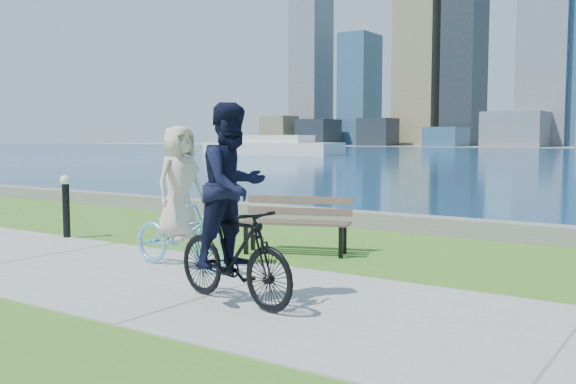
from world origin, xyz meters
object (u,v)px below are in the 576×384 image
park_bench (297,219)px  cyclist_woman (180,216)px  bollard_lamp (66,202)px  cyclist_man (233,220)px

park_bench → cyclist_woman: bearing=-129.2°
bollard_lamp → cyclist_man: 6.20m
cyclist_woman → cyclist_man: bearing=-116.4°
bollard_lamp → cyclist_woman: 4.00m
cyclist_woman → cyclist_man: 2.27m
cyclist_man → cyclist_woman: bearing=69.5°
cyclist_man → bollard_lamp: bearing=80.7°
park_bench → cyclist_man: cyclist_man is taller
bollard_lamp → cyclist_woman: cyclist_woman is taller
cyclist_woman → cyclist_man: cyclist_man is taller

